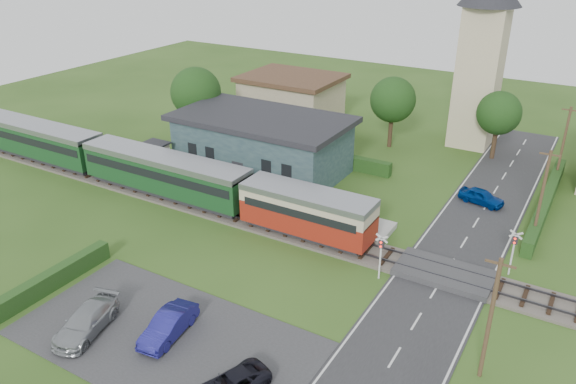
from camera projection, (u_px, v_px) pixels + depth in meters
The scene contains 28 objects.
ground at pixel (297, 250), 39.85m from camera, with size 120.00×120.00×0.00m, color #2D4C19.
railway_track at pixel (310, 236), 41.36m from camera, with size 76.00×3.20×0.49m.
road at pixel (435, 291), 35.24m from camera, with size 6.00×70.00×0.05m, color #28282B.
car_park at pixel (166, 338), 31.18m from camera, with size 17.00×9.00×0.08m, color #333335.
crossing_deck at pixel (444, 273), 36.71m from camera, with size 6.20×3.40×0.45m, color #333335.
platform at pixel (226, 190), 48.41m from camera, with size 30.00×3.00×0.45m, color gray.
equipment_hut at pixel (155, 156), 51.44m from camera, with size 2.30×2.30×2.55m.
station_building at pixel (262, 143), 51.87m from camera, with size 16.00×9.00×5.30m.
train at pixel (137, 165), 48.33m from camera, with size 43.20×2.90×3.40m.
church_tower at pixel (483, 46), 55.00m from camera, with size 6.00×6.00×17.60m.
house_west at pixel (292, 99), 65.04m from camera, with size 10.80×8.80×5.50m.
hedge_carpark at pixel (51, 280), 35.31m from camera, with size 0.80×9.00×1.20m, color #193814.
hedge_roadside at pixel (546, 201), 45.52m from camera, with size 0.80×18.00×1.20m, color #193814.
hedge_station at pixel (287, 149), 56.25m from camera, with size 22.00×0.80×1.30m, color #193814.
tree_a at pixel (196, 93), 57.67m from camera, with size 5.20×5.20×8.00m.
tree_b at pixel (393, 100), 56.55m from camera, with size 4.60×4.60×7.34m.
tree_c at pixel (499, 113), 53.66m from camera, with size 4.20×4.20×6.78m.
utility_pole_b at pixel (490, 318), 27.10m from camera, with size 1.40×0.22×7.00m.
utility_pole_c at pixel (542, 195), 39.56m from camera, with size 1.40×0.22×7.00m.
utility_pole_d at pixel (563, 144), 48.91m from camera, with size 1.40×0.22×7.00m.
crossing_signal_near at pixel (381, 250), 35.68m from camera, with size 0.84×0.28×3.28m.
crossing_signal_far at pixel (514, 246), 36.10m from camera, with size 0.84×0.28×3.28m.
streetlamp_west at pixel (217, 98), 64.26m from camera, with size 0.30×0.30×5.15m.
car_on_road at pixel (481, 197), 46.17m from camera, with size 1.48×3.68×1.26m, color navy.
car_park_blue at pixel (168, 325), 31.06m from camera, with size 1.46×4.18×1.38m, color navy.
car_park_silver at pixel (86, 321), 31.38m from camera, with size 1.91×4.70×1.36m, color gray.
pedestrian_near at pixel (306, 205), 43.52m from camera, with size 0.59×0.39×1.63m, color gray.
pedestrian_far at pixel (176, 171), 49.58m from camera, with size 0.81×0.63×1.66m, color gray.
Camera 1 is at (16.92, -29.85, 20.69)m, focal length 35.00 mm.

